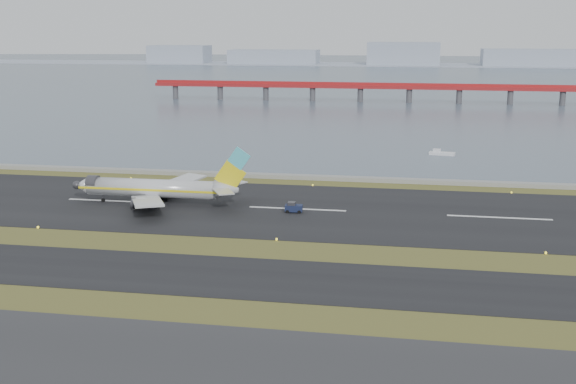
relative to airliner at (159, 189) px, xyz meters
name	(u,v)px	position (x,y,z in m)	size (l,w,h in m)	color
ground	(268,254)	(29.25, -28.97, -3.46)	(1000.00, 1000.00, 0.00)	#414B1B
taxiway_strip	(252,278)	(29.25, -40.97, -3.41)	(1000.00, 18.00, 0.10)	black
runway_strip	(297,209)	(29.25, 1.03, -3.41)	(1000.00, 45.00, 0.10)	black
seawall	(317,178)	(29.25, 31.03, -2.96)	(1000.00, 2.50, 1.00)	gray
bay_water	(386,75)	(29.25, 431.03, -3.46)	(1400.00, 800.00, 1.30)	#485868
red_pier	(409,88)	(49.25, 221.03, 3.82)	(260.00, 5.00, 10.20)	#A41C1E
far_shoreline	(407,59)	(42.87, 591.03, 2.61)	(1400.00, 80.00, 60.50)	#9BA5B7
airliner	(159,189)	(0.00, 0.00, 0.00)	(38.52, 32.89, 12.80)	silver
pushback_tug	(293,208)	(28.92, -1.85, -2.38)	(3.57, 2.25, 2.21)	#161E3D
workboat_near	(441,153)	(60.25, 71.60, -2.89)	(7.62, 3.49, 1.78)	white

